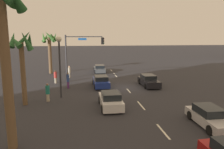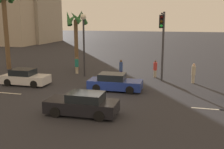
% 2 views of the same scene
% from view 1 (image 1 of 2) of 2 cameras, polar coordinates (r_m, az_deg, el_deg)
% --- Properties ---
extents(ground_plane, '(220.00, 220.00, 0.00)m').
position_cam_1_polar(ground_plane, '(26.59, 3.68, -3.46)').
color(ground_plane, '#28282D').
extents(lane_stripe_1, '(2.35, 0.14, 0.01)m').
position_cam_1_polar(lane_stripe_1, '(15.29, 13.18, -14.25)').
color(lane_stripe_1, silver).
rests_on(lane_stripe_1, ground_plane).
extents(lane_stripe_2, '(2.47, 0.14, 0.01)m').
position_cam_1_polar(lane_stripe_2, '(20.14, 7.60, -8.00)').
color(lane_stripe_2, silver).
rests_on(lane_stripe_2, ground_plane).
extents(lane_stripe_3, '(1.94, 0.14, 0.01)m').
position_cam_1_polar(lane_stripe_3, '(25.16, 4.36, -4.25)').
color(lane_stripe_3, silver).
rests_on(lane_stripe_3, ground_plane).
extents(lane_stripe_4, '(1.90, 0.14, 0.01)m').
position_cam_1_polar(lane_stripe_4, '(35.92, 0.63, 0.14)').
color(lane_stripe_4, silver).
rests_on(lane_stripe_4, ground_plane).
extents(lane_stripe_5, '(2.38, 0.14, 0.01)m').
position_cam_1_polar(lane_stripe_5, '(34.47, 0.99, -0.28)').
color(lane_stripe_5, silver).
rests_on(lane_stripe_5, ground_plane).
extents(lane_stripe_6, '(1.81, 0.14, 0.01)m').
position_cam_1_polar(lane_stripe_6, '(39.67, -0.18, 1.10)').
color(lane_stripe_6, silver).
rests_on(lane_stripe_6, ground_plane).
extents(car_0, '(4.09, 1.90, 1.41)m').
position_cam_1_polar(car_0, '(19.28, -0.36, -6.74)').
color(car_0, silver).
rests_on(car_0, ground_plane).
extents(car_1, '(4.34, 1.85, 1.32)m').
position_cam_1_polar(car_1, '(17.01, 24.16, -10.15)').
color(car_1, '#B7B7BC').
rests_on(car_1, ground_plane).
extents(car_2, '(4.46, 1.83, 1.28)m').
position_cam_1_polar(car_2, '(37.64, -3.28, 1.50)').
color(car_2, '#474C51').
rests_on(car_2, ground_plane).
extents(car_3, '(4.37, 1.95, 1.38)m').
position_cam_1_polar(car_3, '(27.06, -2.90, -1.83)').
color(car_3, navy).
rests_on(car_3, ground_plane).
extents(car_4, '(4.38, 1.87, 1.39)m').
position_cam_1_polar(car_4, '(27.70, 9.57, -1.66)').
color(car_4, black).
rests_on(car_4, ground_plane).
extents(traffic_signal, '(0.41, 5.30, 6.35)m').
position_cam_1_polar(traffic_signal, '(29.96, -8.57, 6.34)').
color(traffic_signal, '#38383D').
rests_on(traffic_signal, ground_plane).
extents(streetlamp, '(0.56, 0.56, 6.19)m').
position_cam_1_polar(streetlamp, '(22.32, -13.56, 4.94)').
color(streetlamp, '#2D2D33').
rests_on(streetlamp, ground_plane).
extents(pedestrian_0, '(0.53, 0.53, 1.72)m').
position_cam_1_polar(pedestrian_0, '(29.79, -14.56, -0.52)').
color(pedestrian_0, '#B2A58C').
rests_on(pedestrian_0, ground_plane).
extents(pedestrian_1, '(0.50, 0.50, 1.80)m').
position_cam_1_polar(pedestrian_1, '(33.15, -11.08, 0.76)').
color(pedestrian_1, '#B2A58C').
rests_on(pedestrian_1, ground_plane).
extents(pedestrian_2, '(0.44, 0.44, 1.76)m').
position_cam_1_polar(pedestrian_2, '(21.78, -16.44, -4.44)').
color(pedestrian_2, '#B2A58C').
rests_on(pedestrian_2, ground_plane).
extents(pedestrian_3, '(0.42, 0.42, 1.92)m').
position_cam_1_polar(pedestrian_3, '(26.59, -11.42, -1.37)').
color(pedestrian_3, '#59266B').
rests_on(pedestrian_3, ground_plane).
extents(palm_tree_0, '(2.55, 2.70, 9.37)m').
position_cam_1_polar(palm_tree_0, '(12.73, -26.43, 10.58)').
color(palm_tree_0, brown).
rests_on(palm_tree_0, ground_plane).
extents(palm_tree_1, '(2.59, 2.81, 7.04)m').
position_cam_1_polar(palm_tree_1, '(37.41, -15.99, 7.75)').
color(palm_tree_1, brown).
rests_on(palm_tree_1, ground_plane).
extents(palm_tree_2, '(2.44, 2.33, 6.80)m').
position_cam_1_polar(palm_tree_2, '(20.84, -22.37, 5.76)').
color(palm_tree_2, brown).
rests_on(palm_tree_2, ground_plane).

